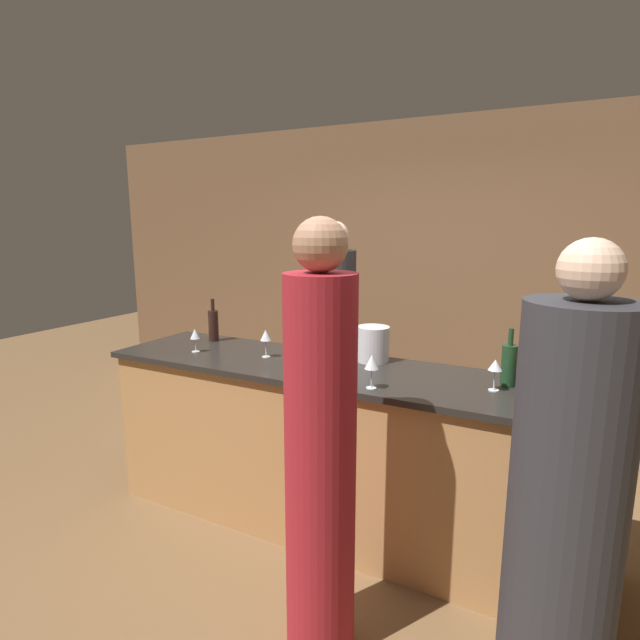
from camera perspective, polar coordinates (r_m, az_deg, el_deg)
The scene contains 15 objects.
ground_plane at distance 3.35m, azimuth 2.18°, elevation -22.43°, with size 14.00×14.00×0.00m, color brown.
back_wall at distance 4.91m, azimuth 13.35°, elevation 5.52°, with size 8.00×0.06×2.80m.
bar_counter at distance 3.10m, azimuth 2.25°, elevation -14.52°, with size 2.97×0.72×1.02m.
bartender at distance 3.90m, azimuth 1.58°, elevation -3.43°, with size 0.33×0.33×1.86m.
guest_0 at distance 2.16m, azimuth 0.04°, elevation -15.36°, with size 0.30×0.30×1.87m.
guest_1 at distance 2.04m, azimuth 26.16°, elevation -19.99°, with size 0.38×0.38×1.80m.
wine_bottle_0 at distance 2.75m, azimuth 20.78°, elevation -4.76°, with size 0.08×0.08×0.30m.
wine_bottle_1 at distance 3.62m, azimuth -12.09°, elevation -0.53°, with size 0.07×0.07×0.30m.
ice_bucket at distance 3.05m, azimuth 6.06°, elevation -2.72°, with size 0.20×0.20×0.21m.
wine_glass_0 at distance 2.53m, azimuth 5.94°, elevation -4.89°, with size 0.07×0.07×0.18m.
wine_glass_1 at distance 2.45m, azimuth 24.10°, elevation -6.59°, with size 0.08×0.08×0.17m.
wine_glass_2 at distance 3.12m, azimuth -6.23°, elevation -1.85°, with size 0.07×0.07×0.18m.
wine_glass_3 at distance 2.69m, azimuth -2.67°, elevation -3.98°, with size 0.06×0.06×0.17m.
wine_glass_4 at distance 2.64m, azimuth 19.39°, elevation -5.02°, with size 0.07×0.07×0.16m.
wine_glass_5 at distance 3.34m, azimuth -14.10°, elevation -1.66°, with size 0.06×0.06×0.15m.
Camera 1 is at (1.17, -2.54, 1.85)m, focal length 28.00 mm.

